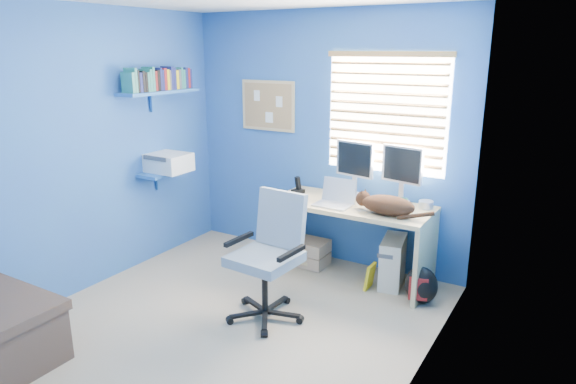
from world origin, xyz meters
The scene contains 21 objects.
floor centered at (0.00, 0.00, 0.00)m, with size 3.00×3.20×0.00m, color tan.
wall_back centered at (0.00, 1.60, 1.25)m, with size 3.00×0.01×2.50m, color #2F58AB.
wall_front centered at (0.00, -1.60, 1.25)m, with size 3.00×0.01×2.50m, color #2F58AB.
wall_left centered at (-1.50, 0.00, 1.25)m, with size 0.01×3.20×2.50m, color #2F58AB.
wall_right centered at (1.50, 0.00, 1.25)m, with size 0.01×3.20×2.50m, color #2F58AB.
desk centered at (0.48, 1.26, 0.37)m, with size 1.48×0.65×0.74m, color tan.
laptop centered at (0.36, 1.11, 0.85)m, with size 0.33×0.26×0.22m, color silver.
monitor_left centered at (0.39, 1.50, 1.01)m, with size 0.40×0.12×0.54m, color silver.
monitor_right centered at (0.86, 1.50, 1.01)m, with size 0.40×0.12×0.54m, color silver.
phone centered at (-0.13, 1.30, 0.82)m, with size 0.09×0.11×0.17m, color black.
mug centered at (0.93, 1.32, 0.79)m, with size 0.10×0.09×0.10m, color #257868.
cd_spindle centered at (1.11, 1.46, 0.78)m, with size 0.13×0.13×0.07m, color silver.
cat centered at (0.88, 1.12, 0.82)m, with size 0.47×0.25×0.17m, color black.
tower_pc centered at (0.88, 1.32, 0.23)m, with size 0.19×0.44×0.45m, color beige.
drawer_boxes centered at (0.02, 1.31, 0.14)m, with size 0.35×0.28×0.27m, color #D0AD89.
yellow_book centered at (0.74, 1.12, 0.12)m, with size 0.03×0.17×0.24m, color yellow.
backpack centered at (1.22, 1.09, 0.17)m, with size 0.28×0.21×0.33m, color black.
office_chair centered at (0.21, 0.24, 0.38)m, with size 0.64×0.64×1.02m.
window_blinds centered at (0.65, 1.57, 1.55)m, with size 1.15×0.05×1.10m.
corkboard centered at (-0.65, 1.58, 1.55)m, with size 0.64×0.02×0.52m.
wall_shelves centered at (-1.35, 0.75, 1.43)m, with size 0.42×0.90×1.05m.
Camera 1 is at (2.30, -2.96, 2.13)m, focal length 32.00 mm.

